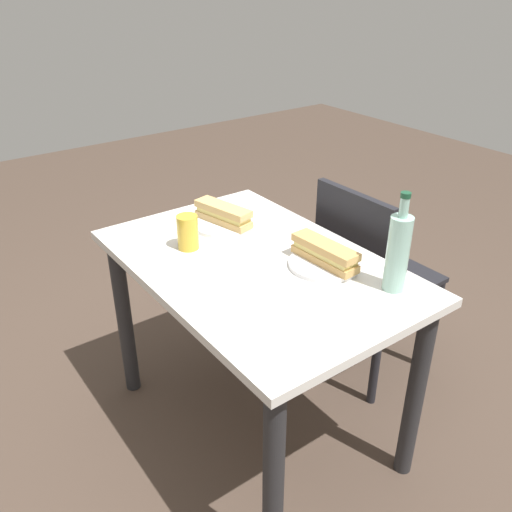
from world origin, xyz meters
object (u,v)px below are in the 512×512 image
at_px(plate_far, 324,264).
at_px(baguette_sandwich_far, 325,253).
at_px(water_bottle, 398,252).
at_px(baguette_sandwich_near, 223,214).
at_px(knife_near, 231,216).
at_px(chair_far, 366,273).
at_px(plate_near, 224,224).
at_px(knife_far, 332,255).
at_px(dining_table, 256,293).
at_px(beer_glass, 188,232).

xyz_separation_m(plate_far, baguette_sandwich_far, (0.00, 0.00, 0.04)).
bearing_deg(water_bottle, baguette_sandwich_far, -162.08).
distance_m(baguette_sandwich_near, knife_near, 0.06).
height_order(chair_far, baguette_sandwich_far, chair_far).
xyz_separation_m(plate_near, knife_far, (0.44, 0.14, 0.01)).
bearing_deg(dining_table, plate_near, 167.39).
xyz_separation_m(dining_table, water_bottle, (0.38, 0.23, 0.25)).
distance_m(chair_far, plate_far, 0.49).
bearing_deg(water_bottle, beer_glass, -148.65).
xyz_separation_m(plate_near, baguette_sandwich_near, (0.00, 0.00, 0.04)).
relative_size(chair_far, plate_far, 3.73).
bearing_deg(water_bottle, baguette_sandwich_near, -166.13).
relative_size(dining_table, baguette_sandwich_far, 4.38).
height_order(water_bottle, beer_glass, water_bottle).
height_order(baguette_sandwich_near, water_bottle, water_bottle).
height_order(baguette_sandwich_near, beer_glass, beer_glass).
height_order(knife_far, beer_glass, beer_glass).
xyz_separation_m(chair_far, water_bottle, (0.38, -0.32, 0.36)).
xyz_separation_m(chair_far, beer_glass, (-0.22, -0.69, 0.29)).
xyz_separation_m(chair_far, plate_far, (0.16, -0.39, 0.24)).
relative_size(plate_far, beer_glass, 1.93).
distance_m(baguette_sandwich_near, knife_far, 0.46).
bearing_deg(beer_glass, plate_near, 112.10).
bearing_deg(chair_far, plate_far, -68.38).
bearing_deg(dining_table, water_bottle, 31.40).
relative_size(chair_far, baguette_sandwich_far, 3.49).
bearing_deg(beer_glass, chair_far, 72.43).
height_order(plate_far, beer_glass, beer_glass).
distance_m(dining_table, water_bottle, 0.52).
relative_size(knife_near, knife_far, 1.04).
distance_m(chair_far, plate_near, 0.62).
distance_m(dining_table, baguette_sandwich_far, 0.28).
height_order(knife_near, baguette_sandwich_far, baguette_sandwich_far).
relative_size(dining_table, baguette_sandwich_near, 4.40).
bearing_deg(baguette_sandwich_near, water_bottle, 13.87).
relative_size(plate_near, knife_far, 1.35).
bearing_deg(plate_far, plate_near, -168.22).
height_order(chair_far, knife_near, chair_far).
relative_size(knife_far, water_bottle, 0.55).
bearing_deg(knife_far, knife_near, -168.79).
relative_size(dining_table, beer_glass, 9.01).
distance_m(chair_far, water_bottle, 0.62).
bearing_deg(plate_far, water_bottle, 17.92).
height_order(plate_far, baguette_sandwich_far, baguette_sandwich_far).
xyz_separation_m(plate_far, water_bottle, (0.23, 0.07, 0.12)).
relative_size(chair_far, plate_near, 3.73).
bearing_deg(plate_near, water_bottle, 13.87).
height_order(plate_near, knife_far, knife_far).
bearing_deg(dining_table, beer_glass, -148.73).
height_order(dining_table, water_bottle, water_bottle).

